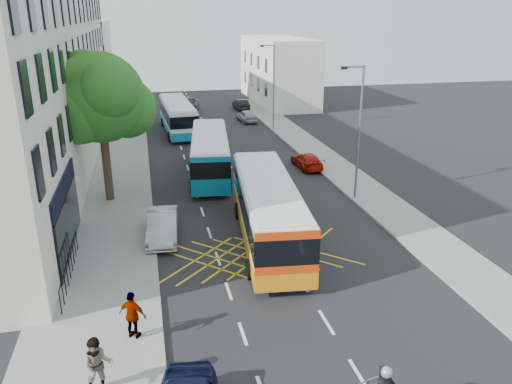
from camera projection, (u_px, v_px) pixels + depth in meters
ground at (326, 322)px, 18.69m from camera, size 120.00×120.00×0.00m
pavement_left at (111, 200)px, 30.66m from camera, size 5.00×70.00×0.15m
pavement_right at (353, 182)px, 33.98m from camera, size 3.00×70.00×0.15m
terrace_main at (29, 74)px, 35.95m from camera, size 8.30×45.00×13.50m
terrace_far at (77, 61)px, 64.54m from camera, size 8.00×20.00×10.00m
building_right at (278, 70)px, 63.65m from camera, size 6.00×18.00×8.00m
street_tree at (100, 99)px, 28.51m from camera, size 6.30×5.70×8.80m
lamp_near at (358, 126)px, 29.42m from camera, size 1.45×0.15×8.00m
lamp_far at (273, 83)px, 47.77m from camera, size 1.45×0.15×8.00m
railings at (69, 267)px, 21.29m from camera, size 0.08×5.60×1.14m
bus_near at (268, 210)px, 24.82m from camera, size 3.82×11.47×3.17m
bus_mid at (210, 154)px, 35.03m from camera, size 3.79×10.87×2.99m
bus_far at (178, 116)px, 47.86m from camera, size 2.99×10.77×3.00m
parked_car_silver at (162, 226)px, 25.40m from camera, size 1.83×4.36×1.40m
red_hatchback at (307, 160)px, 37.13m from camera, size 1.66×3.87×1.11m
distant_car_grey at (188, 105)px, 58.35m from camera, size 3.13×5.64×1.49m
distant_car_silver at (247, 116)px, 52.79m from camera, size 1.92×3.89×1.28m
distant_car_dark at (241, 105)px, 59.28m from camera, size 1.55×3.78×1.22m
pedestrian_near at (98, 366)px, 14.74m from camera, size 0.97×0.79×1.89m
pedestrian_far at (133, 315)px, 17.31m from camera, size 1.12×0.90×1.78m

